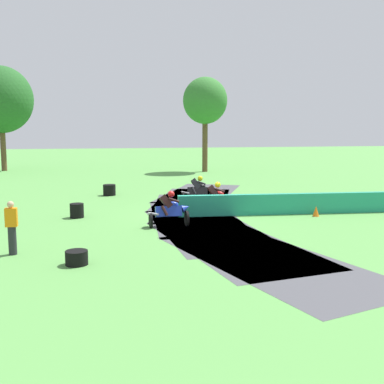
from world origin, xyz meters
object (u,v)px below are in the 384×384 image
Objects in this scene: motorcycle_lead_black at (199,190)px; tire_stack_mid_a at (77,211)px; motorcycle_chase_red at (217,198)px; tire_stack_mid_b at (77,258)px; motorcycle_trailing_blue at (170,210)px; tire_stack_near at (109,190)px; track_marshal at (12,228)px; traffic_cone at (316,211)px.

motorcycle_lead_black reaches higher than tire_stack_mid_a.
motorcycle_chase_red reaches higher than tire_stack_mid_b.
motorcycle_trailing_blue is 2.47× the size of tire_stack_near.
motorcycle_lead_black is 11.20m from track_marshal.
motorcycle_lead_black is 2.84m from motorcycle_chase_red.
tire_stack_mid_a is 1.36× the size of traffic_cone.
tire_stack_mid_a is at bearing -153.37° from motorcycle_lead_black.
motorcycle_lead_black is 3.89× the size of traffic_cone.
motorcycle_trailing_blue is 2.80× the size of tire_stack_mid_a.
motorcycle_trailing_blue is (-2.12, -5.25, 0.01)m from motorcycle_lead_black.
motorcycle_trailing_blue is at bearing -134.44° from motorcycle_chase_red.
motorcycle_trailing_blue reaches higher than motorcycle_lead_black.
motorcycle_trailing_blue is 4.36m from tire_stack_mid_a.
traffic_cone is (11.57, 4.12, -0.60)m from track_marshal.
tire_stack_mid_b is at bearing -150.02° from traffic_cone.
track_marshal is at bearing -130.81° from motorcycle_lead_black.
motorcycle_chase_red is 2.70× the size of tire_stack_mid_b.
tire_stack_near is 12.18m from track_marshal.
motorcycle_trailing_blue is 6.44m from traffic_cone.
tire_stack_near is 11.57m from traffic_cone.
tire_stack_mid_a is (-6.03, -0.07, -0.35)m from motorcycle_chase_red.
track_marshal is (-7.32, -8.48, 0.18)m from motorcycle_lead_black.
tire_stack_near is (-4.39, 3.34, -0.34)m from motorcycle_lead_black.
tire_stack_near is (-2.27, 8.59, -0.34)m from motorcycle_trailing_blue.
motorcycle_trailing_blue reaches higher than tire_stack_mid_a.
tire_stack_mid_a is at bearing -179.34° from motorcycle_chase_red.
motorcycle_chase_red is at bearing 36.72° from track_marshal.
motorcycle_chase_red is 1.04× the size of track_marshal.
motorcycle_lead_black is 2.86× the size of tire_stack_mid_a.
track_marshal is at bearing -105.51° from tire_stack_mid_a.
track_marshal is (-7.58, -5.65, 0.17)m from motorcycle_chase_red.
motorcycle_chase_red is 2.49× the size of tire_stack_near.
tire_stack_near is at bearing 104.81° from motorcycle_trailing_blue.
motorcycle_chase_red is 3.85× the size of traffic_cone.
tire_stack_mid_a is (-3.65, 2.36, -0.34)m from motorcycle_trailing_blue.
motorcycle_trailing_blue is 8.89m from tire_stack_near.
motorcycle_chase_red is at bearing 0.66° from tire_stack_mid_a.
motorcycle_chase_red is at bearing 159.03° from traffic_cone.
motorcycle_trailing_blue is at bearing -75.19° from tire_stack_near.
tire_stack_mid_a is at bearing 171.71° from traffic_cone.
tire_stack_mid_a is 5.82m from track_marshal.
motorcycle_chase_red is (0.26, -2.82, 0.02)m from motorcycle_lead_black.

